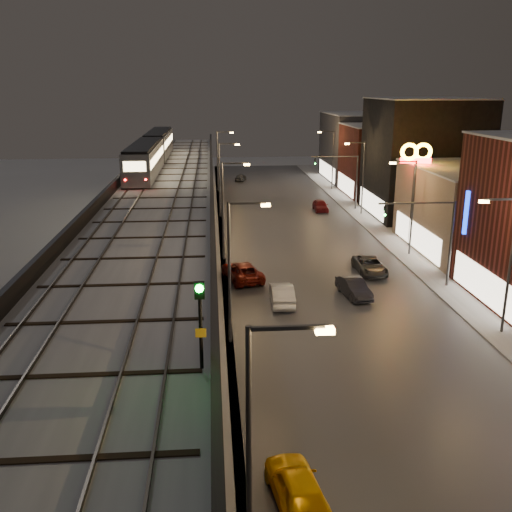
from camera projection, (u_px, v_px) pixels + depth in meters
name	position (u px, v px, depth m)	size (l,w,h in m)	color
ground	(258.00, 477.00, 23.51)	(220.00, 220.00, 0.00)	silver
road_surface	(304.00, 246.00, 57.49)	(17.00, 120.00, 0.06)	#46474D
sidewalk_right	(401.00, 243.00, 58.23)	(4.00, 120.00, 0.14)	#9FA1A8
under_viaduct_pavement	(169.00, 249.00, 56.49)	(11.00, 120.00, 0.06)	#9FA1A8
elevated_viaduct	(164.00, 199.00, 51.87)	(9.00, 100.00, 6.30)	black
viaduct_trackbed	(164.00, 190.00, 51.77)	(8.40, 100.00, 0.32)	#B2B7C1
viaduct_parapet_streetside	(212.00, 185.00, 51.99)	(0.30, 100.00, 1.10)	black
viaduct_parapet_far	(115.00, 186.00, 51.34)	(0.30, 100.00, 1.10)	black
building_c	(480.00, 210.00, 54.70)	(12.20, 15.20, 8.16)	gray
building_d	(423.00, 158.00, 69.12)	(12.20, 13.20, 14.16)	black
building_e	(387.00, 160.00, 83.07)	(12.20, 12.20, 10.16)	#521D19
building_f	(363.00, 147.00, 96.30)	(12.20, 16.20, 11.16)	#333338
streetlight_left_0	(258.00, 440.00, 17.21)	(2.57, 0.28, 9.00)	#38383A
streetlight_left_1	(234.00, 263.00, 34.40)	(2.57, 0.28, 9.00)	#38383A
streetlight_right_1	(507.00, 257.00, 35.68)	(2.56, 0.28, 9.00)	#38383A
streetlight_left_2	(226.00, 204.00, 51.59)	(2.57, 0.28, 9.00)	#38383A
streetlight_right_2	(410.00, 201.00, 52.87)	(2.56, 0.28, 9.00)	#38383A
streetlight_left_3	(222.00, 174.00, 68.78)	(2.57, 0.28, 9.00)	#38383A
streetlight_right_3	(361.00, 173.00, 70.06)	(2.56, 0.28, 9.00)	#38383A
streetlight_left_4	(219.00, 157.00, 85.97)	(2.57, 0.28, 9.00)	#38383A
streetlight_right_4	(331.00, 156.00, 87.26)	(2.56, 0.28, 9.00)	#38383A
traffic_light_rig_a	(437.00, 233.00, 44.42)	(6.10, 0.34, 7.00)	#38383A
traffic_light_rig_b	(348.00, 175.00, 73.07)	(6.10, 0.34, 7.00)	#38383A
subway_train	(153.00, 150.00, 66.92)	(2.72, 33.32, 3.24)	gray
rail_signal	(200.00, 308.00, 18.00)	(0.35, 0.43, 3.04)	black
car_taxi	(298.00, 489.00, 21.70)	(1.82, 4.53, 1.54)	#FBB302
car_near_white	(282.00, 294.00, 41.97)	(1.62, 4.65, 1.53)	silver
car_mid_silver	(242.00, 272.00, 47.08)	(2.45, 5.32, 1.48)	maroon
car_far_white	(241.00, 178.00, 96.31)	(1.46, 3.62, 1.23)	#52555A
car_onc_silver	(354.00, 288.00, 43.39)	(1.48, 4.25, 1.40)	black
car_onc_dark	(370.00, 266.00, 48.80)	(2.27, 4.93, 1.37)	#424344
car_onc_red	(320.00, 206.00, 73.18)	(1.69, 4.20, 1.43)	maroon
sign_mcdonalds	(415.00, 163.00, 54.90)	(3.06, 0.72, 10.27)	#38383A
sign_carwash	(474.00, 221.00, 44.05)	(1.51, 0.35, 7.81)	#38383A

